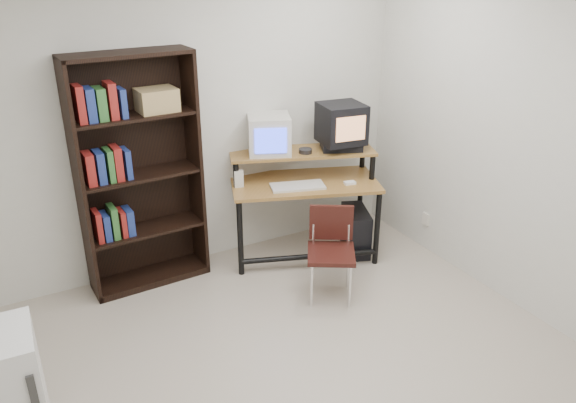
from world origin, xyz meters
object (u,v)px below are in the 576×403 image
crt_monitor (269,135)px  mini_fridge (0,395)px  crt_tv (341,123)px  bookshelf (138,172)px  pc_tower (356,230)px  computer_desk (304,184)px  school_chair (331,244)px

crt_monitor → mini_fridge: 2.89m
crt_tv → bookshelf: size_ratio=0.21×
crt_tv → pc_tower: (0.09, -0.18, -1.02)m
computer_desk → pc_tower: (0.45, -0.21, -0.49)m
mini_fridge → crt_monitor: bearing=32.7°
bookshelf → computer_desk: bearing=-12.2°
crt_tv → school_chair: 1.15m
computer_desk → crt_monitor: crt_monitor is taller
pc_tower → bookshelf: bearing=-171.7°
pc_tower → school_chair: school_chair is taller
mini_fridge → school_chair: bearing=13.2°
school_chair → mini_fridge: 2.53m
computer_desk → mini_fridge: size_ratio=1.90×
crt_monitor → mini_fridge: crt_monitor is taller
pc_tower → computer_desk: bearing=177.0°
computer_desk → school_chair: 0.77m
bookshelf → mini_fridge: bookshelf is taller
crt_tv → school_chair: crt_tv is taller
crt_monitor → bookshelf: (-1.18, 0.02, -0.15)m
crt_tv → bookshelf: bearing=178.9°
crt_tv → school_chair: (-0.52, -0.68, -0.77)m
crt_tv → mini_fridge: 3.33m
school_chair → mini_fridge: (-2.48, -0.50, -0.08)m
bookshelf → school_chair: bearing=-39.6°
computer_desk → crt_tv: 0.64m
computer_desk → crt_monitor: size_ratio=3.04×
mini_fridge → crt_tv: bearing=23.4°
bookshelf → mini_fridge: (-1.21, -1.45, -0.61)m
computer_desk → pc_tower: size_ratio=3.23×
crt_monitor → mini_fridge: size_ratio=0.63×
computer_desk → bookshelf: size_ratio=0.74×
school_chair → crt_monitor: bearing=126.3°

